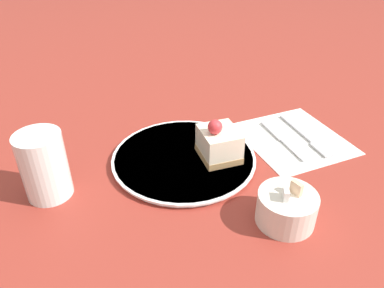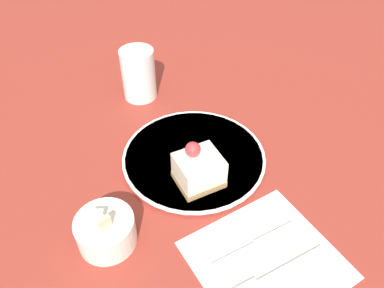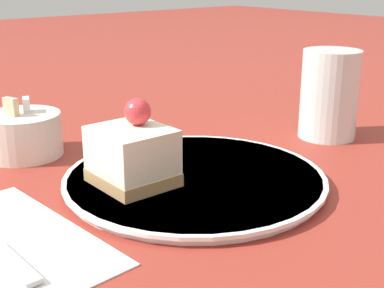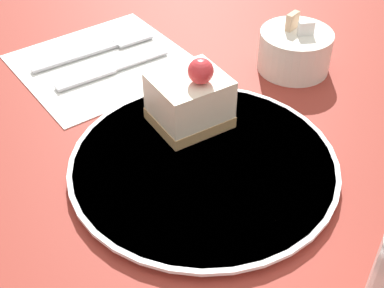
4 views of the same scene
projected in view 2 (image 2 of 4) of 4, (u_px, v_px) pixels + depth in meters
The scene contains 8 objects.
ground_plane at pixel (177, 158), 0.75m from camera, with size 4.00×4.00×0.00m, color maroon.
plate at pixel (194, 157), 0.74m from camera, with size 0.28×0.28×0.01m.
cake_slice at pixel (198, 169), 0.67m from camera, with size 0.07×0.08×0.09m.
napkin at pixel (266, 260), 0.58m from camera, with size 0.22×0.23×0.00m.
fork at pixel (269, 278), 0.56m from camera, with size 0.02×0.18×0.00m.
knife at pixel (263, 241), 0.60m from camera, with size 0.02×0.16×0.00m.
sugar_bowl at pixel (106, 231), 0.59m from camera, with size 0.09×0.09×0.08m.
drinking_glass at pixel (139, 74), 0.86m from camera, with size 0.08×0.08×0.12m.
Camera 2 is at (-0.49, 0.21, 0.53)m, focal length 35.00 mm.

